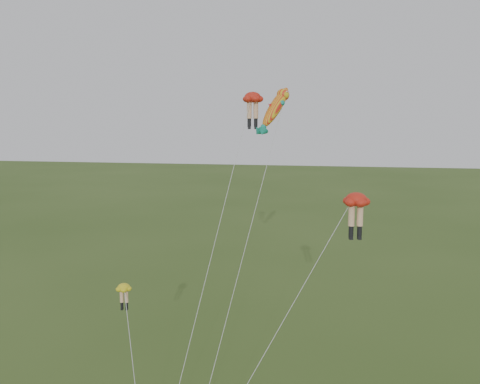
# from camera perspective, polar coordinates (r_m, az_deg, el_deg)

# --- Properties ---
(legs_kite_red_high) EXTENTS (4.36, 10.16, 18.90)m
(legs_kite_red_high) POSITION_cam_1_polar(r_m,az_deg,el_deg) (35.98, 1.23, 9.31)
(legs_kite_red_high) COLOR red
(legs_kite_red_high) RESTS_ON ground
(legs_kite_red_mid) EXTENTS (8.36, 6.68, 13.15)m
(legs_kite_red_mid) POSITION_cam_1_polar(r_m,az_deg,el_deg) (30.33, 12.12, -1.44)
(legs_kite_red_mid) COLOR red
(legs_kite_red_mid) RESTS_ON ground
(legs_kite_yellow) EXTENTS (3.86, 6.70, 7.35)m
(legs_kite_yellow) POSITION_cam_1_polar(r_m,az_deg,el_deg) (33.29, -12.22, -10.74)
(legs_kite_yellow) COLOR yellow
(legs_kite_yellow) RESTS_ON ground
(fish_kite) EXTENTS (4.60, 10.72, 19.43)m
(fish_kite) POSITION_cam_1_polar(r_m,az_deg,el_deg) (35.77, 3.76, 8.84)
(fish_kite) COLOR gold
(fish_kite) RESTS_ON ground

